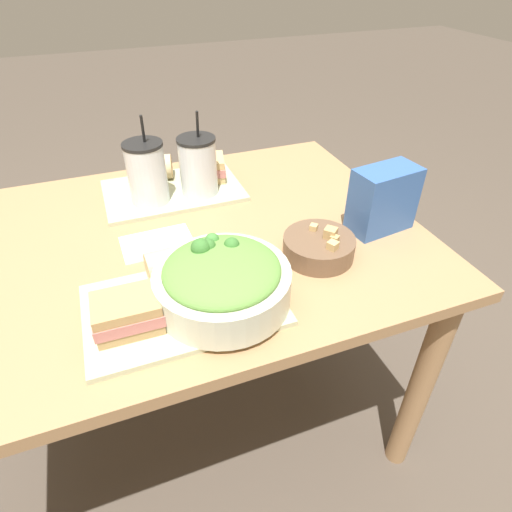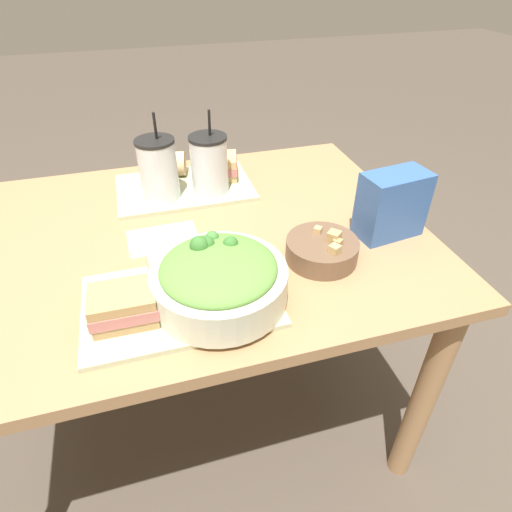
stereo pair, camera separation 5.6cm
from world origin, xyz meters
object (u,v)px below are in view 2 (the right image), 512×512
object	(u,v)px
sandwich_far	(217,166)
salad_bowl	(219,278)
drink_cup_red	(209,166)
baguette_near	(182,258)
baguette_far	(165,164)
drink_cup_dark	(159,171)
napkin_folded	(163,239)
chip_bag	(392,205)
soup_bowl	(322,249)
sandwich_near	(124,306)

from	to	relation	value
sandwich_far	salad_bowl	bearing A→B (deg)	-88.02
drink_cup_red	baguette_near	bearing A→B (deg)	-110.50
sandwich_far	baguette_far	bearing A→B (deg)	173.46
drink_cup_dark	napkin_folded	bearing A→B (deg)	-95.98
baguette_near	chip_bag	xyz separation A→B (m)	(0.50, 0.03, 0.03)
drink_cup_red	chip_bag	distance (m)	0.48
sandwich_far	baguette_far	distance (m)	0.15
sandwich_far	drink_cup_dark	distance (m)	0.19
salad_bowl	soup_bowl	distance (m)	0.26
sandwich_near	napkin_folded	bearing A→B (deg)	70.83
soup_bowl	chip_bag	size ratio (longest dim) A/B	0.98
sandwich_far	chip_bag	size ratio (longest dim) A/B	0.86
sandwich_near	baguette_near	world-z (taller)	baguette_near
sandwich_near	drink_cup_dark	xyz separation A→B (m)	(0.11, 0.45, 0.04)
salad_bowl	baguette_far	xyz separation A→B (m)	(-0.04, 0.57, -0.02)
sandwich_near	baguette_near	bearing A→B (deg)	42.57
baguette_near	napkin_folded	xyz separation A→B (m)	(-0.03, 0.15, -0.05)
salad_bowl	soup_bowl	size ratio (longest dim) A/B	1.63
baguette_near	drink_cup_dark	bearing A→B (deg)	-2.04
sandwich_far	drink_cup_dark	xyz separation A→B (m)	(-0.17, -0.08, 0.04)
soup_bowl	chip_bag	distance (m)	0.21
drink_cup_dark	chip_bag	distance (m)	0.59
salad_bowl	napkin_folded	distance (m)	0.27
soup_bowl	napkin_folded	xyz separation A→B (m)	(-0.33, 0.18, -0.03)
drink_cup_dark	chip_bag	xyz separation A→B (m)	(0.51, -0.31, -0.01)
sandwich_near	baguette_far	xyz separation A→B (m)	(0.14, 0.58, 0.00)
sandwich_far	drink_cup_red	distance (m)	0.09
sandwich_near	napkin_folded	xyz separation A→B (m)	(0.09, 0.26, -0.04)
drink_cup_red	napkin_folded	world-z (taller)	drink_cup_red
baguette_near	chip_bag	bearing A→B (deg)	-90.29
sandwich_near	baguette_far	size ratio (longest dim) A/B	0.93
baguette_near	baguette_far	distance (m)	0.47
salad_bowl	drink_cup_dark	world-z (taller)	drink_cup_dark
drink_cup_dark	sandwich_near	bearing A→B (deg)	-104.28
sandwich_near	drink_cup_dark	distance (m)	0.47
baguette_far	napkin_folded	world-z (taller)	baguette_far
soup_bowl	drink_cup_red	bearing A→B (deg)	115.76
baguette_near	napkin_folded	bearing A→B (deg)	7.11
sandwich_near	drink_cup_red	bearing A→B (deg)	61.74
sandwich_near	sandwich_far	size ratio (longest dim) A/B	0.87
sandwich_near	baguette_near	distance (m)	0.16
baguette_far	drink_cup_red	distance (m)	0.17
salad_bowl	chip_bag	distance (m)	0.46
drink_cup_dark	chip_bag	world-z (taller)	drink_cup_dark
baguette_near	sandwich_near	bearing A→B (deg)	128.35
salad_bowl	sandwich_far	size ratio (longest dim) A/B	1.86
salad_bowl	sandwich_near	distance (m)	0.18
drink_cup_dark	napkin_folded	xyz separation A→B (m)	(-0.02, -0.19, -0.09)
soup_bowl	salad_bowl	bearing A→B (deg)	-162.89
sandwich_far	drink_cup_dark	bearing A→B (deg)	-142.19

